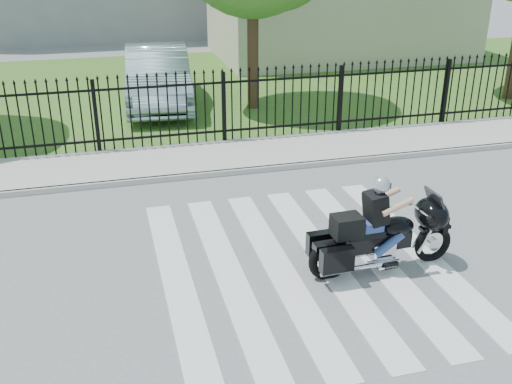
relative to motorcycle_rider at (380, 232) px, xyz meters
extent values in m
plane|color=slate|center=(-1.06, 0.42, -0.66)|extent=(120.00, 120.00, 0.00)
cube|color=#ADAAA3|center=(-1.06, 5.42, -0.60)|extent=(40.00, 2.00, 0.12)
cube|color=#ADAAA3|center=(-1.06, 4.42, -0.60)|extent=(40.00, 0.12, 0.12)
cube|color=#345E20|center=(-1.06, 12.42, -0.65)|extent=(40.00, 12.00, 0.02)
cube|color=black|center=(-1.06, 6.42, -0.31)|extent=(26.00, 0.04, 0.05)
cube|color=black|center=(-1.06, 6.42, 0.89)|extent=(26.00, 0.04, 0.05)
cylinder|color=#382316|center=(0.44, 9.42, 1.42)|extent=(0.32, 0.32, 4.16)
cube|color=#B4AE96|center=(5.94, 16.42, 1.09)|extent=(10.00, 6.00, 3.50)
torus|color=black|center=(0.96, 0.03, -0.36)|extent=(0.63, 0.14, 0.63)
torus|color=black|center=(-0.81, -0.03, -0.36)|extent=(0.67, 0.16, 0.67)
cube|color=black|center=(-0.08, 0.00, -0.16)|extent=(1.19, 0.26, 0.27)
ellipsoid|color=black|center=(0.28, 0.01, 0.05)|extent=(0.58, 0.38, 0.30)
cube|color=black|center=(-0.27, -0.01, 0.02)|extent=(0.60, 0.31, 0.09)
cube|color=silver|center=(0.05, 0.00, -0.31)|extent=(0.37, 0.29, 0.27)
ellipsoid|color=black|center=(0.87, 0.03, 0.18)|extent=(0.52, 0.67, 0.49)
cube|color=black|center=(-0.56, -0.02, 0.18)|extent=(0.45, 0.36, 0.33)
cube|color=navy|center=(-0.16, -0.01, 0.13)|extent=(0.32, 0.28, 0.16)
sphere|color=#B4B8BC|center=(-0.05, 0.00, 0.78)|extent=(0.26, 0.26, 0.26)
imported|color=#91AAB7|center=(-2.22, 10.43, 0.21)|extent=(2.22, 5.30, 1.70)
camera|label=1|loc=(-3.89, -7.35, 4.23)|focal=42.00mm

